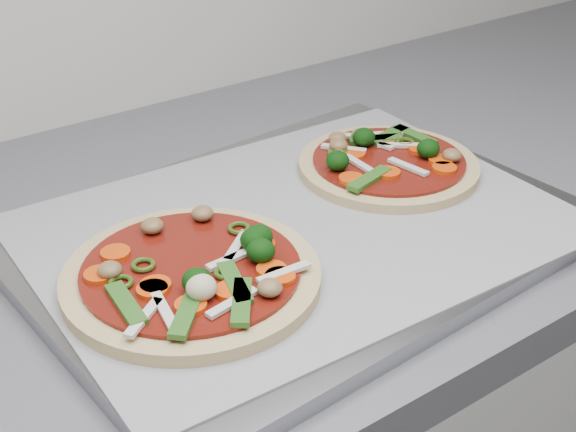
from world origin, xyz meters
TOP-DOWN VIEW (x-y plane):
  - base_cabinet at (0.00, 1.30)m, footprint 3.60×0.60m
  - baking_tray at (-0.63, 1.22)m, footprint 0.52×0.39m
  - parchment at (-0.63, 1.22)m, footprint 0.49×0.36m
  - pizza_left at (-0.76, 1.19)m, footprint 0.25×0.25m
  - pizza_right at (-0.49, 1.26)m, footprint 0.21×0.21m

SIDE VIEW (x-z plane):
  - base_cabinet at x=0.00m, z-range 0.00..0.86m
  - baking_tray at x=-0.63m, z-range 0.90..0.92m
  - parchment at x=-0.63m, z-range 0.92..0.92m
  - pizza_right at x=-0.49m, z-range 0.91..0.94m
  - pizza_left at x=-0.76m, z-range 0.91..0.95m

